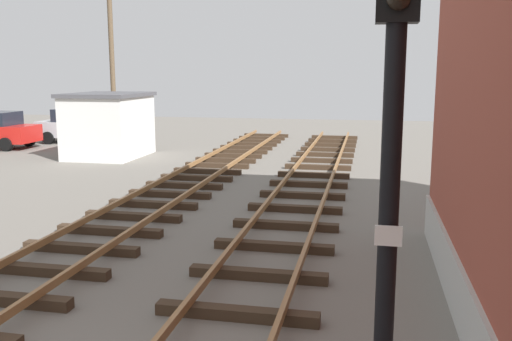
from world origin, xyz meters
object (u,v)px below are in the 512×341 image
Objects in this scene: utility_pole_far at (111,48)px; parked_car_silver at (80,125)px; signal_mast at (393,119)px; control_hut at (109,125)px.

parked_car_silver is at bearing 162.21° from utility_pole_far.
utility_pole_far is (2.32, -0.74, 3.89)m from parked_car_silver.
signal_mast is at bearing -58.85° from utility_pole_far.
signal_mast reaches higher than control_hut.
parked_car_silver is (-3.69, 4.22, -0.49)m from control_hut.
control_hut is 5.06m from utility_pole_far.
control_hut is at bearing -48.82° from parked_car_silver.
signal_mast is 26.41m from parked_car_silver.
signal_mast is at bearing -57.13° from control_hut.
utility_pole_far is at bearing 111.58° from control_hut.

